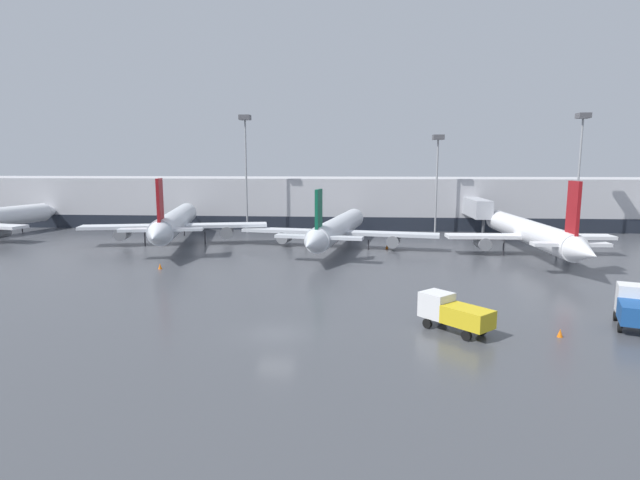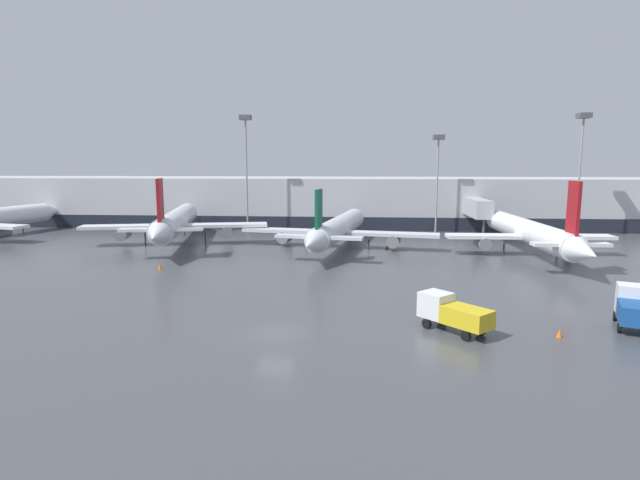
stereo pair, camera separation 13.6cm
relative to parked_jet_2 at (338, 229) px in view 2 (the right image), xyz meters
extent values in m
plane|color=#424449|center=(-2.79, -35.93, -2.70)|extent=(320.00, 320.00, 0.00)
cube|color=#B2B2B7|center=(-2.79, 26.07, 1.80)|extent=(160.00, 16.00, 9.00)
cube|color=#1E232D|center=(-2.79, 18.02, -1.50)|extent=(156.80, 0.10, 2.40)
cube|color=#A8AAB2|center=(21.94, 13.05, 1.90)|extent=(2.60, 10.04, 2.80)
cylinder|color=#3F4247|center=(21.94, 8.62, -1.10)|extent=(0.44, 0.44, 3.20)
cone|color=silver|center=(-52.84, 17.71, 0.38)|extent=(3.66, 4.03, 3.01)
cylinder|color=#2D2D33|center=(-54.17, 11.32, -1.87)|extent=(0.20, 0.20, 1.64)
cylinder|color=silver|center=(0.12, 0.70, 0.08)|extent=(7.16, 25.45, 3.05)
cone|color=silver|center=(2.47, 14.83, 0.08)|extent=(3.41, 3.78, 2.90)
cone|color=silver|center=(-2.34, -14.03, 0.08)|extent=(3.46, 4.96, 2.74)
cube|color=silver|center=(0.01, 0.08, -0.53)|extent=(27.69, 7.10, 0.44)
cube|color=silver|center=(-1.80, -10.77, 0.38)|extent=(10.60, 3.16, 0.35)
cube|color=#0C5138|center=(-1.80, -10.77, 3.50)|extent=(0.74, 2.36, 5.02)
cylinder|color=slate|center=(-7.62, 1.35, -1.45)|extent=(2.12, 3.08, 1.68)
cylinder|color=slate|center=(7.65, -1.20, -1.45)|extent=(2.12, 3.08, 1.68)
cylinder|color=#2D2D33|center=(1.47, 8.81, -1.99)|extent=(0.20, 0.20, 1.40)
cylinder|color=#2D2D33|center=(-4.45, 0.18, -1.99)|extent=(0.20, 0.20, 1.40)
cylinder|color=#2D2D33|center=(4.27, -1.27, -1.99)|extent=(0.20, 0.20, 1.40)
cylinder|color=silver|center=(-23.63, 1.58, 0.67)|extent=(8.54, 25.87, 3.20)
cone|color=silver|center=(-26.70, 15.90, 0.67)|extent=(3.71, 4.08, 3.04)
cone|color=silver|center=(-20.42, -13.37, 0.67)|extent=(3.82, 5.30, 2.88)
cube|color=silver|center=(-23.49, 0.95, 0.03)|extent=(26.31, 8.58, 0.44)
cube|color=silver|center=(-21.14, -10.01, 0.99)|extent=(10.12, 3.81, 0.35)
cube|color=maroon|center=(-21.14, -10.01, 4.41)|extent=(0.95, 2.84, 5.56)
cylinder|color=slate|center=(-30.67, -0.59, -0.94)|extent=(2.45, 3.75, 1.76)
cylinder|color=slate|center=(-16.31, 2.49, -0.94)|extent=(2.45, 3.75, 1.76)
cylinder|color=#2D2D33|center=(-25.39, 9.77, -1.73)|extent=(0.20, 0.20, 1.93)
cylinder|color=#2D2D33|center=(-27.46, -0.56, -1.73)|extent=(0.20, 0.20, 1.93)
cylinder|color=#2D2D33|center=(-19.25, 1.20, -1.73)|extent=(0.20, 0.20, 1.93)
cylinder|color=white|center=(24.70, -2.91, 0.29)|extent=(3.80, 26.90, 2.97)
cone|color=white|center=(24.23, 12.13, 0.29)|extent=(2.92, 3.35, 2.82)
cone|color=white|center=(25.19, -18.54, 0.29)|extent=(2.81, 4.53, 2.67)
cube|color=white|center=(24.72, -3.58, -0.30)|extent=(21.00, 3.36, 0.44)
cube|color=white|center=(25.08, -15.24, 0.59)|extent=(8.00, 1.77, 0.35)
cube|color=maroon|center=(25.08, -15.24, 4.18)|extent=(0.44, 2.45, 6.00)
cylinder|color=slate|center=(18.86, -3.76, -1.20)|extent=(1.72, 3.04, 1.63)
cylinder|color=slate|center=(30.58, -3.39, -1.20)|extent=(1.72, 3.04, 1.63)
cylinder|color=#2D2D33|center=(24.43, 5.81, -1.87)|extent=(0.20, 0.20, 1.65)
cylinder|color=#2D2D33|center=(21.39, -4.35, -1.87)|extent=(0.20, 0.20, 1.65)
cylinder|color=#2D2D33|center=(28.09, -4.14, -1.87)|extent=(0.20, 0.20, 1.65)
cube|color=#19478C|center=(22.11, -33.60, -1.33)|extent=(2.86, 3.43, 1.33)
cube|color=silver|center=(22.95, -31.39, -0.91)|extent=(2.37, 2.33, 2.17)
cylinder|color=black|center=(22.15, -31.01, -2.35)|extent=(0.48, 0.74, 0.70)
cylinder|color=black|center=(21.10, -33.77, -2.35)|extent=(0.48, 0.74, 0.70)
cube|color=gold|center=(10.31, -35.24, -1.37)|extent=(3.65, 3.69, 1.24)
cube|color=silver|center=(8.51, -33.35, -1.09)|extent=(2.71, 2.72, 1.81)
cylinder|color=black|center=(7.82, -33.89, -2.35)|extent=(0.66, 0.68, 0.70)
cylinder|color=black|center=(9.09, -32.68, -2.35)|extent=(0.66, 0.68, 0.70)
cylinder|color=black|center=(10.07, -36.26, -2.35)|extent=(0.66, 0.68, 0.70)
cylinder|color=black|center=(11.34, -35.06, -2.35)|extent=(0.66, 0.68, 0.70)
cone|color=orange|center=(6.83, -0.47, -2.40)|extent=(0.44, 0.44, 0.58)
cone|color=orange|center=(16.57, -35.06, -2.41)|extent=(0.39, 0.39, 0.57)
cone|color=orange|center=(-19.19, -15.66, -2.38)|extent=(0.43, 0.43, 0.63)
cylinder|color=gray|center=(36.95, 12.17, 6.54)|extent=(0.30, 0.30, 18.46)
cube|color=#4C4C51|center=(36.95, 12.17, 16.17)|extent=(1.80, 1.80, 0.80)
cylinder|color=gray|center=(-15.98, 14.43, 6.68)|extent=(0.30, 0.30, 18.75)
cube|color=#4C4C51|center=(-15.98, 14.43, 16.46)|extent=(1.80, 1.80, 0.80)
cylinder|color=gray|center=(15.80, 15.83, 5.05)|extent=(0.30, 0.30, 15.49)
cube|color=#4C4C51|center=(15.80, 15.83, 13.20)|extent=(1.80, 1.80, 0.80)
camera|label=1|loc=(2.76, -68.67, 8.99)|focal=28.00mm
camera|label=2|loc=(2.89, -68.66, 8.99)|focal=28.00mm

